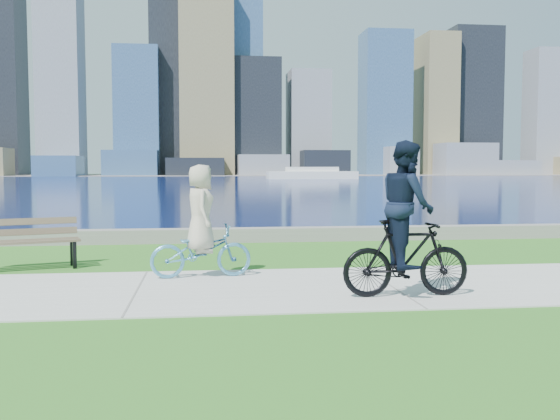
{
  "coord_description": "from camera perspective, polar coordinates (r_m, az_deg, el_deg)",
  "views": [
    {
      "loc": [
        1.05,
        -9.68,
        1.93
      ],
      "look_at": [
        2.48,
        2.07,
        1.1
      ],
      "focal_mm": 40.0,
      "sensor_mm": 36.0,
      "label": 1
    }
  ],
  "objects": [
    {
      "name": "concrete_path",
      "position": [
        9.93,
        -12.97,
        -7.24
      ],
      "size": [
        80.0,
        3.5,
        0.02
      ],
      "primitive_type": "cube",
      "color": "#AEADA8",
      "rests_on": "ground"
    },
    {
      "name": "cyclist_woman",
      "position": [
        10.81,
        -7.26,
        -2.34
      ],
      "size": [
        0.79,
        1.79,
        1.94
      ],
      "rotation": [
        0.0,
        0.0,
        1.68
      ],
      "color": "#5099C3",
      "rests_on": "ground"
    },
    {
      "name": "park_bench",
      "position": [
        12.62,
        -22.07,
        -2.43
      ],
      "size": [
        1.93,
        1.17,
        0.95
      ],
      "rotation": [
        0.0,
        0.0,
        0.32
      ],
      "color": "black",
      "rests_on": "ground"
    },
    {
      "name": "seawall",
      "position": [
        16.01,
        -10.66,
        -2.35
      ],
      "size": [
        90.0,
        0.5,
        0.35
      ],
      "primitive_type": "cube",
      "color": "slate",
      "rests_on": "ground"
    },
    {
      "name": "bay_water",
      "position": [
        81.71,
        -7.68,
        2.61
      ],
      "size": [
        320.0,
        131.0,
        0.01
      ],
      "primitive_type": "cube",
      "color": "#0C194F",
      "rests_on": "ground"
    },
    {
      "name": "city_skyline",
      "position": [
        140.32,
        -8.27,
        11.42
      ],
      "size": [
        175.3,
        23.17,
        76.0
      ],
      "color": "navy",
      "rests_on": "ground"
    },
    {
      "name": "cyclist_man",
      "position": [
        9.29,
        11.48,
        -1.94
      ],
      "size": [
        0.7,
        1.89,
        2.29
      ],
      "rotation": [
        0.0,
        0.0,
        1.57
      ],
      "color": "black",
      "rests_on": "ground"
    },
    {
      "name": "far_shore",
      "position": [
        139.7,
        -7.38,
        3.2
      ],
      "size": [
        320.0,
        30.0,
        0.12
      ],
      "primitive_type": "cube",
      "color": "gray",
      "rests_on": "ground"
    },
    {
      "name": "ferry_far",
      "position": [
        96.23,
        2.93,
        3.31
      ],
      "size": [
        13.76,
        3.93,
        1.87
      ],
      "color": "silver",
      "rests_on": "ground"
    },
    {
      "name": "ground",
      "position": [
        9.93,
        -12.97,
        -7.3
      ],
      "size": [
        320.0,
        320.0,
        0.0
      ],
      "primitive_type": "plane",
      "color": "#27641A",
      "rests_on": "ground"
    }
  ]
}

